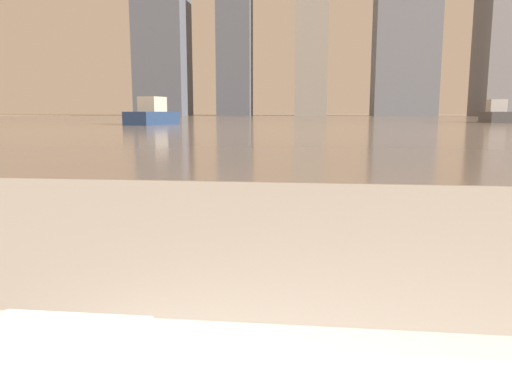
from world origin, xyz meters
TOP-DOWN VIEW (x-y plane):
  - towel_stack at (-0.19, 0.74)m, footprint 0.27×0.16m
  - harbor_water at (0.00, 62.00)m, footprint 180.00×110.00m
  - harbor_boat_2 at (16.54, 48.46)m, footprint 2.44×5.69m
  - harbor_boat_4 at (-12.15, 37.14)m, footprint 2.82×5.81m
  - skyline_tower_1 at (-18.94, 118.00)m, footprint 7.82×6.13m

SIDE VIEW (x-z plane):
  - harbor_water at x=0.00m, z-range 0.00..0.01m
  - towel_stack at x=-0.19m, z-range 0.56..0.64m
  - harbor_boat_2 at x=16.54m, z-range -0.30..1.78m
  - harbor_boat_4 at x=-12.15m, z-range -0.30..1.79m
  - skyline_tower_1 at x=-18.94m, z-range 0.00..29.69m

